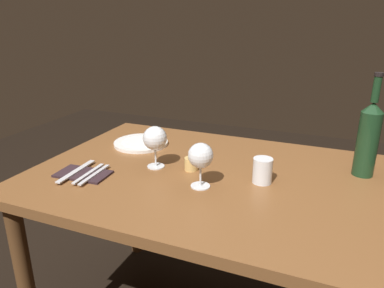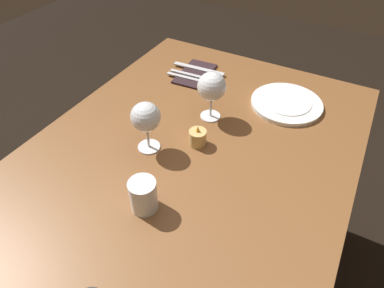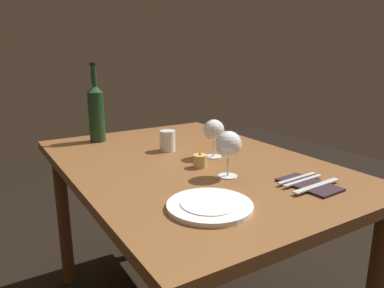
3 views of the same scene
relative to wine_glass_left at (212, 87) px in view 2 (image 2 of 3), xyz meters
name	(u,v)px [view 2 (image 2 of 3)]	position (x,y,z in m)	size (l,w,h in m)	color
ground_plane	(186,281)	(-0.22, -0.02, -0.85)	(6.00, 6.00, 0.00)	black
dining_table	(183,181)	(-0.22, -0.02, -0.20)	(1.30, 0.90, 0.74)	brown
wine_glass_left	(212,87)	(0.00, 0.00, 0.00)	(0.09, 0.09, 0.16)	white
wine_glass_right	(146,118)	(-0.22, 0.09, 0.00)	(0.08, 0.08, 0.15)	white
water_tumbler	(145,197)	(-0.40, -0.02, -0.07)	(0.07, 0.07, 0.09)	white
votive_candle	(198,138)	(-0.14, -0.02, -0.09)	(0.05, 0.05, 0.07)	#DBB266
dinner_plate	(286,103)	(0.18, -0.20, -0.10)	(0.24, 0.24, 0.02)	white
folded_napkin	(195,74)	(0.21, 0.17, -0.11)	(0.20, 0.12, 0.01)	#2D1E23
fork_inner	(192,75)	(0.18, 0.17, -0.10)	(0.02, 0.18, 0.00)	silver
fork_outer	(189,78)	(0.16, 0.17, -0.10)	(0.02, 0.18, 0.00)	silver
table_knife	(199,69)	(0.24, 0.17, -0.10)	(0.03, 0.21, 0.00)	silver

